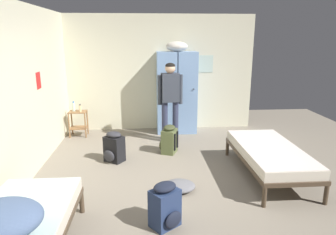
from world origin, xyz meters
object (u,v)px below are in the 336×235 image
person_traveler (170,95)px  backpack_navy (165,206)px  shelf_unit (78,121)px  water_bottle (74,107)px  clothes_pile_grey (179,186)px  bed_right (269,153)px  locker_bank (177,91)px  bedding_heap (1,219)px  backpack_black (114,148)px  backpack_olive (169,140)px  lotion_bottle (80,108)px  bed_left_front (16,231)px

person_traveler → backpack_navy: size_ratio=3.02×
shelf_unit → backpack_navy: 3.96m
water_bottle → clothes_pile_grey: (2.04, -2.73, -0.61)m
bed_right → water_bottle: size_ratio=8.53×
locker_bank → bedding_heap: locker_bank is taller
bed_right → backpack_black: backpack_black is taller
locker_bank → person_traveler: bearing=-106.5°
bed_right → person_traveler: person_traveler is taller
shelf_unit → backpack_olive: bearing=-31.6°
bed_right → backpack_olive: (-1.51, 1.14, -0.12)m
water_bottle → backpack_black: (1.01, -1.57, -0.41)m
lotion_bottle → backpack_navy: size_ratio=0.31×
bed_right → bedding_heap: bearing=-148.3°
bed_left_front → clothes_pile_grey: size_ratio=4.03×
shelf_unit → backpack_olive: 2.27m
bed_left_front → water_bottle: (-0.33, 4.14, 0.29)m
backpack_navy → lotion_bottle: bearing=114.8°
backpack_black → clothes_pile_grey: size_ratio=1.17×
bed_right → person_traveler: size_ratio=1.15×
backpack_olive → backpack_black: bearing=-160.4°
locker_bank → backpack_navy: size_ratio=3.76×
bed_left_front → backpack_black: 2.67m
lotion_bottle → backpack_navy: lotion_bottle is taller
backpack_olive → clothes_pile_grey: bearing=-88.9°
bed_left_front → bed_right: 3.66m
backpack_olive → bed_left_front: bearing=-119.9°
person_traveler → backpack_black: size_ratio=3.02×
shelf_unit → clothes_pile_grey: bearing=-54.1°
bed_left_front → backpack_navy: backpack_navy is taller
shelf_unit → bed_right: (3.44, -2.33, 0.04)m
lotion_bottle → backpack_black: size_ratio=0.31×
bed_right → backpack_olive: size_ratio=3.45×
shelf_unit → bed_left_front: shelf_unit is taller
bed_left_front → clothes_pile_grey: 2.24m
water_bottle → backpack_navy: size_ratio=0.40×
shelf_unit → bed_left_front: size_ratio=0.30×
backpack_navy → clothes_pile_grey: 0.92m
bed_right → bedding_heap: 3.78m
lotion_bottle → backpack_olive: size_ratio=0.31×
bed_left_front → water_bottle: 4.17m
backpack_navy → person_traveler: bearing=84.3°
bed_left_front → person_traveler: (1.76, 3.62, 0.62)m
person_traveler → backpack_black: 1.68m
water_bottle → shelf_unit: bearing=-14.0°
water_bottle → backpack_black: size_ratio=0.40×
shelf_unit → backpack_olive: shelf_unit is taller
person_traveler → lotion_bottle: person_traveler is taller
locker_bank → backpack_navy: bearing=-97.8°
person_traveler → lotion_bottle: bearing=166.5°
water_bottle → lotion_bottle: size_ratio=1.32×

